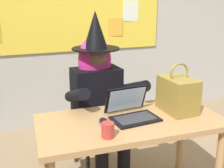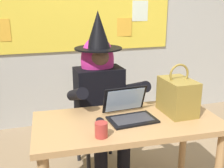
{
  "view_description": "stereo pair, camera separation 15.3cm",
  "coord_description": "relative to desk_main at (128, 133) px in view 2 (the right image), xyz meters",
  "views": [
    {
      "loc": [
        -0.77,
        -1.46,
        1.53
      ],
      "look_at": [
        -0.02,
        0.45,
        0.92
      ],
      "focal_mm": 43.63,
      "sensor_mm": 36.0,
      "label": 1
    },
    {
      "loc": [
        -0.63,
        -1.51,
        1.53
      ],
      "look_at": [
        -0.02,
        0.45,
        0.92
      ],
      "focal_mm": 43.63,
      "sensor_mm": 36.0,
      "label": 2
    }
  ],
  "objects": [
    {
      "name": "coffee_mug",
      "position": [
        -0.25,
        -0.19,
        0.15
      ],
      "size": [
        0.08,
        0.08,
        0.09
      ],
      "primitive_type": "cylinder",
      "color": "#B23833",
      "rests_on": "desk_main"
    },
    {
      "name": "handbag",
      "position": [
        0.39,
        0.01,
        0.24
      ],
      "size": [
        0.2,
        0.3,
        0.38
      ],
      "rotation": [
        0.0,
        0.0,
        0.06
      ],
      "color": "olive",
      "rests_on": "desk_main"
    },
    {
      "name": "laptop",
      "position": [
        0.02,
        0.03,
        0.15
      ],
      "size": [
        0.34,
        0.3,
        0.21
      ],
      "rotation": [
        0.0,
        0.0,
        0.06
      ],
      "color": "black",
      "rests_on": "desk_main"
    },
    {
      "name": "person_costumed",
      "position": [
        -0.05,
        0.55,
        0.17
      ],
      "size": [
        0.6,
        0.68,
        1.47
      ],
      "rotation": [
        0.0,
        0.0,
        -1.54
      ],
      "color": "black",
      "rests_on": "ground"
    },
    {
      "name": "wall_back_bulletin",
      "position": [
        -0.01,
        1.76,
        0.83
      ],
      "size": [
        6.12,
        1.95,
        2.9
      ],
      "color": "#B2B2AD",
      "rests_on": "ground"
    },
    {
      "name": "computer_mouse",
      "position": [
        -0.2,
        0.0,
        0.12
      ],
      "size": [
        0.07,
        0.11,
        0.03
      ],
      "primitive_type": "ellipsoid",
      "rotation": [
        0.0,
        0.0,
        -0.1
      ],
      "color": "black",
      "rests_on": "desk_main"
    },
    {
      "name": "desk_main",
      "position": [
        0.0,
        0.0,
        0.0
      ],
      "size": [
        1.35,
        0.71,
        0.73
      ],
      "rotation": [
        0.0,
        0.0,
        -0.06
      ],
      "color": "tan",
      "rests_on": "ground"
    },
    {
      "name": "chair_at_desk",
      "position": [
        -0.06,
        0.68,
        -0.12
      ],
      "size": [
        0.45,
        0.45,
        0.91
      ],
      "rotation": [
        0.0,
        0.0,
        -1.5
      ],
      "color": "black",
      "rests_on": "ground"
    }
  ]
}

